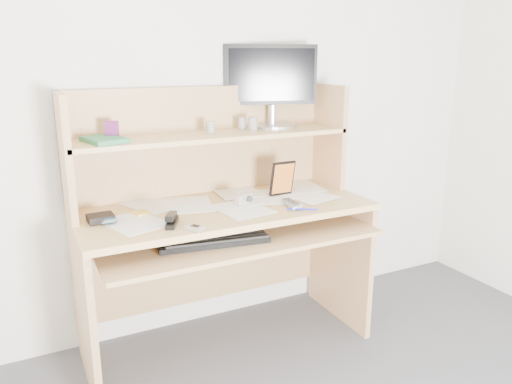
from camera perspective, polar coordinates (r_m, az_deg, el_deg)
name	(u,v)px	position (r m, az deg, el deg)	size (l,w,h in m)	color
back_wall	(199,96)	(2.60, -6.48, 10.84)	(3.60, 0.04, 2.50)	white
desk	(219,213)	(2.49, -4.21, -2.37)	(1.40, 0.70, 1.30)	tan
paper_clutter	(226,206)	(2.40, -3.50, -1.56)	(1.32, 0.54, 0.01)	white
keyboard	(212,239)	(2.22, -5.00, -5.35)	(0.51, 0.24, 0.03)	black
tv_remote	(291,204)	(2.40, 4.05, -1.32)	(0.04, 0.16, 0.02)	gray
flip_phone	(195,227)	(2.08, -7.04, -3.95)	(0.04, 0.08, 0.02)	#AFAFB2
stapler	(172,219)	(2.16, -9.59, -3.03)	(0.04, 0.14, 0.04)	black
wallet	(101,218)	(2.27, -17.34, -2.83)	(0.11, 0.09, 0.03)	black
sticky_note_pad	(141,213)	(2.34, -13.02, -2.34)	(0.07, 0.07, 0.01)	yellow
digital_camera	(244,199)	(2.40, -1.42, -0.79)	(0.08, 0.03, 0.05)	silver
game_case	(282,178)	(2.54, 3.03, 1.57)	(0.13, 0.01, 0.18)	black
blue_pen	(302,209)	(2.33, 5.29, -1.97)	(0.01, 0.01, 0.14)	#181CB5
card_box	(112,130)	(2.35, -16.15, 6.78)	(0.06, 0.02, 0.09)	maroon
shelf_book	(104,140)	(2.31, -16.94, 5.74)	(0.15, 0.21, 0.02)	#2D7243
chip_stack_a	(210,128)	(2.45, -5.25, 7.32)	(0.04, 0.04, 0.06)	black
chip_stack_b	(253,124)	(2.53, -0.40, 7.77)	(0.04, 0.04, 0.07)	silver
chip_stack_c	(253,127)	(2.53, -0.29, 7.49)	(0.04, 0.04, 0.05)	black
chip_stack_d	(242,124)	(2.57, -1.62, 7.81)	(0.04, 0.04, 0.06)	silver
monitor	(271,84)	(2.68, 1.73, 12.29)	(0.48, 0.25, 0.43)	#B1B1B6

